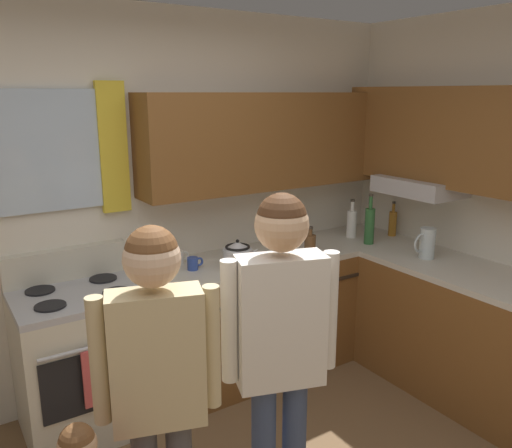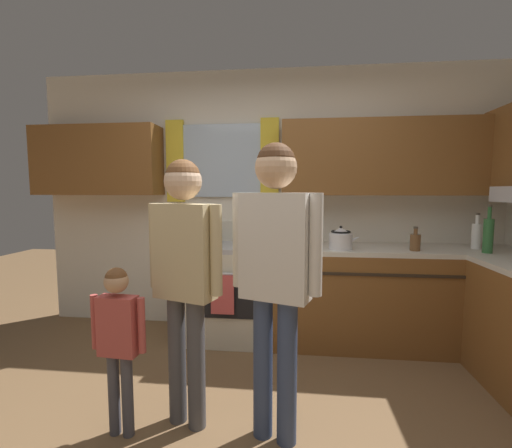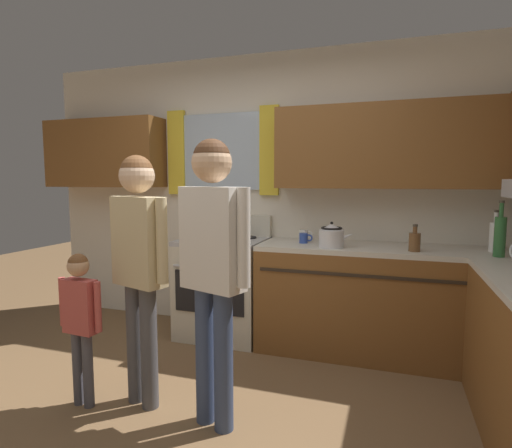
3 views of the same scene
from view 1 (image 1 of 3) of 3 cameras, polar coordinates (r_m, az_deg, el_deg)
The scene contains 13 objects.
back_wall_unit at distance 3.47m, azimuth -15.41°, elevation 3.98°, with size 4.60×0.42×2.60m.
kitchen_counter_run at distance 3.90m, azimuth 10.95°, elevation -10.21°, with size 2.19×2.21×0.90m.
stove_oven at distance 3.45m, azimuth -18.35°, elevation -13.81°, with size 0.76×0.67×1.10m.
bottle_milk_white at distance 4.28m, azimuth 10.48°, elevation 0.12°, with size 0.08×0.08×0.31m.
bottle_wine_green at distance 4.11m, azimuth 12.38°, elevation -0.09°, with size 0.08×0.08×0.39m.
bottle_squat_brown at distance 3.81m, azimuth 5.96°, elevation -2.15°, with size 0.08×0.08×0.21m.
bottle_oil_amber at distance 4.40m, azimuth 14.79°, elevation 0.14°, with size 0.06×0.06×0.29m.
mug_cobalt_blue at distance 3.48m, azimuth -6.90°, elevation -4.32°, with size 0.11×0.07×0.08m.
mug_ceramic_white at distance 3.61m, azimuth -8.53°, elevation -3.64°, with size 0.13×0.08×0.09m.
stovetop_kettle at distance 3.46m, azimuth -2.01°, elevation -3.47°, with size 0.27×0.20×0.21m.
water_pitcher at distance 3.87m, azimuth 18.25°, elevation -2.01°, with size 0.19×0.11×0.22m.
adult_holding_child at distance 2.11m, azimuth -10.75°, elevation -15.77°, with size 0.47×0.25×1.58m.
adult_in_plaid at distance 2.26m, azimuth 2.69°, elevation -12.02°, with size 0.49×0.27×1.66m.
Camera 1 is at (-0.98, -1.44, 2.05)m, focal length 36.38 mm.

